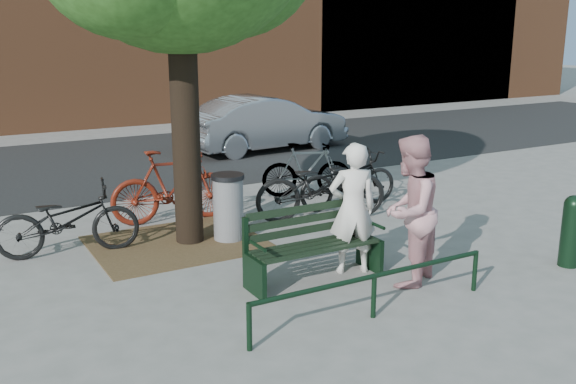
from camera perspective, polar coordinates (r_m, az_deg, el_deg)
ground at (r=8.08m, az=2.40°, el=-7.88°), size 90.00×90.00×0.00m
dirt_pit at (r=9.54m, az=-9.82°, el=-4.50°), size 2.40×2.00×0.02m
road at (r=15.66m, az=-14.31°, el=2.66°), size 40.00×7.00×0.01m
park_bench at (r=7.98m, az=2.13°, el=-4.51°), size 1.74×0.54×0.97m
guard_railing at (r=7.02m, az=7.67°, el=-7.99°), size 3.06×0.06×0.51m
person_left at (r=8.15m, az=5.76°, el=-1.47°), size 0.72×0.59×1.69m
person_right at (r=7.85m, az=10.74°, el=-1.68°), size 1.12×1.05×1.84m
bollard at (r=9.18m, az=23.89°, el=-2.98°), size 0.26×0.26×0.96m
litter_bin at (r=9.48m, az=-5.33°, el=-1.33°), size 0.49×0.49×1.00m
bicycle_a at (r=9.32m, az=-19.00°, el=-2.36°), size 1.99×0.97×1.00m
bicycle_b at (r=10.47m, az=-10.20°, el=0.53°), size 2.05×0.82×1.20m
bicycle_c at (r=10.44m, az=2.97°, el=0.56°), size 2.31×1.32×1.15m
bicycle_d at (r=11.94m, az=1.70°, el=2.01°), size 1.75×1.04×1.02m
bicycle_e at (r=11.24m, az=5.38°, el=1.14°), size 1.94×0.76×1.00m
parked_car at (r=16.52m, az=-2.00°, el=6.14°), size 4.39×1.84×1.41m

